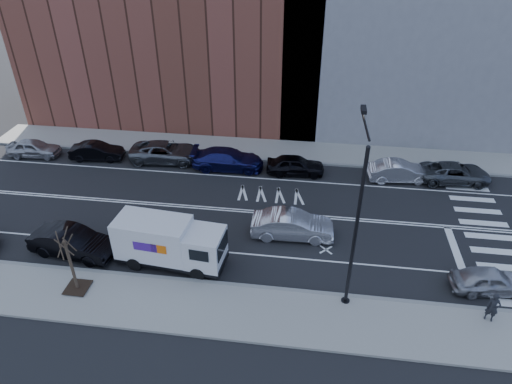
% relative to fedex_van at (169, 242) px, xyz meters
% --- Properties ---
extents(ground, '(120.00, 120.00, 0.00)m').
position_rel_fedex_van_xyz_m(ground, '(2.73, 5.60, -1.48)').
color(ground, black).
rests_on(ground, ground).
extents(sidewalk_near, '(44.00, 3.60, 0.15)m').
position_rel_fedex_van_xyz_m(sidewalk_near, '(2.73, -3.20, -1.40)').
color(sidewalk_near, gray).
rests_on(sidewalk_near, ground).
extents(sidewalk_far, '(44.00, 3.60, 0.15)m').
position_rel_fedex_van_xyz_m(sidewalk_far, '(2.73, 14.40, -1.40)').
color(sidewalk_far, gray).
rests_on(sidewalk_far, ground).
extents(curb_near, '(44.00, 0.25, 0.17)m').
position_rel_fedex_van_xyz_m(curb_near, '(2.73, -1.40, -1.39)').
color(curb_near, gray).
rests_on(curb_near, ground).
extents(curb_far, '(44.00, 0.25, 0.17)m').
position_rel_fedex_van_xyz_m(curb_far, '(2.73, 12.60, -1.39)').
color(curb_far, gray).
rests_on(curb_far, ground).
extents(crosswalk, '(3.00, 14.00, 0.01)m').
position_rel_fedex_van_xyz_m(crosswalk, '(18.73, 5.60, -1.47)').
color(crosswalk, white).
rests_on(crosswalk, ground).
extents(road_markings, '(40.00, 8.60, 0.01)m').
position_rel_fedex_van_xyz_m(road_markings, '(2.73, 5.60, -1.47)').
color(road_markings, white).
rests_on(road_markings, ground).
extents(streetlight, '(0.44, 4.02, 9.34)m').
position_rel_fedex_van_xyz_m(streetlight, '(9.73, -1.31, 3.60)').
color(streetlight, black).
rests_on(streetlight, ground).
extents(street_tree, '(1.20, 1.20, 3.75)m').
position_rel_fedex_van_xyz_m(street_tree, '(-4.27, -2.80, -0.03)').
color(street_tree, black).
rests_on(street_tree, ground).
extents(fedex_van, '(6.32, 2.66, 2.81)m').
position_rel_fedex_van_xyz_m(fedex_van, '(0.00, 0.00, 0.00)').
color(fedex_van, black).
rests_on(fedex_van, ground).
extents(far_parked_a, '(4.23, 1.92, 1.41)m').
position_rel_fedex_van_xyz_m(far_parked_a, '(-14.56, 10.98, -0.77)').
color(far_parked_a, '#9F9EA3').
rests_on(far_parked_a, ground).
extents(far_parked_b, '(4.27, 1.85, 1.37)m').
position_rel_fedex_van_xyz_m(far_parked_b, '(-9.34, 11.16, -0.79)').
color(far_parked_b, black).
rests_on(far_parked_b, ground).
extents(far_parked_c, '(5.68, 2.90, 1.54)m').
position_rel_fedex_van_xyz_m(far_parked_c, '(-3.86, 11.62, -0.71)').
color(far_parked_c, '#575A60').
rests_on(far_parked_c, ground).
extents(far_parked_d, '(5.52, 2.45, 1.57)m').
position_rel_fedex_van_xyz_m(far_parked_d, '(1.20, 11.09, -0.69)').
color(far_parked_d, navy).
rests_on(far_parked_d, ground).
extents(far_parked_e, '(4.40, 2.02, 1.46)m').
position_rel_fedex_van_xyz_m(far_parked_e, '(6.36, 10.96, -0.74)').
color(far_parked_e, black).
rests_on(far_parked_e, ground).
extents(far_parked_f, '(4.66, 2.07, 1.49)m').
position_rel_fedex_van_xyz_m(far_parked_f, '(13.93, 11.03, -0.73)').
color(far_parked_f, silver).
rests_on(far_parked_f, ground).
extents(far_parked_g, '(5.22, 2.69, 1.41)m').
position_rel_fedex_van_xyz_m(far_parked_g, '(17.93, 11.38, -0.77)').
color(far_parked_g, '#474A4E').
rests_on(far_parked_g, ground).
extents(driving_sedan, '(5.02, 1.89, 1.64)m').
position_rel_fedex_van_xyz_m(driving_sedan, '(6.64, 3.36, -0.66)').
color(driving_sedan, silver).
rests_on(driving_sedan, ground).
extents(near_parked_rear_a, '(5.22, 2.40, 1.66)m').
position_rel_fedex_van_xyz_m(near_parked_rear_a, '(-5.80, 0.02, -0.65)').
color(near_parked_rear_a, black).
rests_on(near_parked_rear_a, ground).
extents(near_parked_front, '(4.17, 2.04, 1.37)m').
position_rel_fedex_van_xyz_m(near_parked_front, '(17.22, 0.14, -0.79)').
color(near_parked_front, '#A5A5AA').
rests_on(near_parked_front, ground).
extents(pedestrian, '(0.67, 0.53, 1.62)m').
position_rel_fedex_van_xyz_m(pedestrian, '(16.64, -2.10, -0.51)').
color(pedestrian, black).
rests_on(pedestrian, sidewalk_near).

